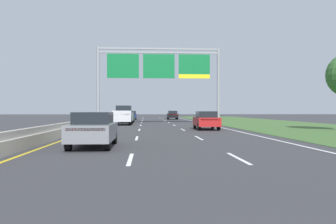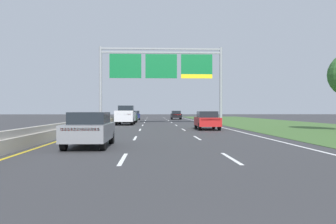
% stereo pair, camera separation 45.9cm
% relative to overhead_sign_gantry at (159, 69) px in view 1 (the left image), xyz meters
% --- Properties ---
extents(ground_plane, '(220.00, 220.00, 0.00)m').
position_rel_overhead_sign_gantry_xyz_m(ground_plane, '(-0.30, -6.52, -6.64)').
color(ground_plane, '#333335').
extents(lane_striping, '(11.96, 106.00, 0.01)m').
position_rel_overhead_sign_gantry_xyz_m(lane_striping, '(-0.30, -6.98, -6.64)').
color(lane_striping, white).
rests_on(lane_striping, ground).
extents(grass_verge_right, '(14.00, 110.00, 0.02)m').
position_rel_overhead_sign_gantry_xyz_m(grass_verge_right, '(13.65, -6.52, -6.63)').
color(grass_verge_right, '#3D602D').
rests_on(grass_verge_right, ground).
extents(median_barrier_concrete, '(0.60, 110.00, 0.85)m').
position_rel_overhead_sign_gantry_xyz_m(median_barrier_concrete, '(-6.90, -6.52, -6.29)').
color(median_barrier_concrete, '#A8A399').
rests_on(median_barrier_concrete, ground).
extents(overhead_sign_gantry, '(15.06, 0.42, 9.39)m').
position_rel_overhead_sign_gantry_xyz_m(overhead_sign_gantry, '(0.00, 0.00, 0.00)').
color(overhead_sign_gantry, gray).
rests_on(overhead_sign_gantry, ground).
extents(pickup_truck_silver, '(2.06, 5.42, 2.20)m').
position_rel_overhead_sign_gantry_xyz_m(pickup_truck_silver, '(-4.15, -2.44, -5.57)').
color(pickup_truck_silver, '#B2B5BA').
rests_on(pickup_truck_silver, ground).
extents(car_navy_left_lane_sedan, '(1.95, 4.45, 1.57)m').
position_rel_overhead_sign_gantry_xyz_m(car_navy_left_lane_sedan, '(-4.12, 19.73, -5.83)').
color(car_navy_left_lane_sedan, '#161E47').
rests_on(car_navy_left_lane_sedan, ground).
extents(car_grey_left_lane_sedan, '(1.83, 4.40, 1.57)m').
position_rel_overhead_sign_gantry_xyz_m(car_grey_left_lane_sedan, '(-3.96, -26.94, -5.83)').
color(car_grey_left_lane_sedan, slate).
rests_on(car_grey_left_lane_sedan, ground).
extents(car_black_right_lane_sedan, '(1.85, 4.41, 1.57)m').
position_rel_overhead_sign_gantry_xyz_m(car_black_right_lane_sedan, '(3.27, 21.00, -5.83)').
color(car_black_right_lane_sedan, black).
rests_on(car_black_right_lane_sedan, ground).
extents(car_darkgreen_left_lane_sedan, '(1.82, 4.40, 1.57)m').
position_rel_overhead_sign_gantry_xyz_m(car_darkgreen_left_lane_sedan, '(-4.07, 5.26, -5.83)').
color(car_darkgreen_left_lane_sedan, '#193D23').
rests_on(car_darkgreen_left_lane_sedan, ground).
extents(car_red_right_lane_sedan, '(1.92, 4.44, 1.57)m').
position_rel_overhead_sign_gantry_xyz_m(car_red_right_lane_sedan, '(3.58, -12.91, -5.83)').
color(car_red_right_lane_sedan, maroon).
rests_on(car_red_right_lane_sedan, ground).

